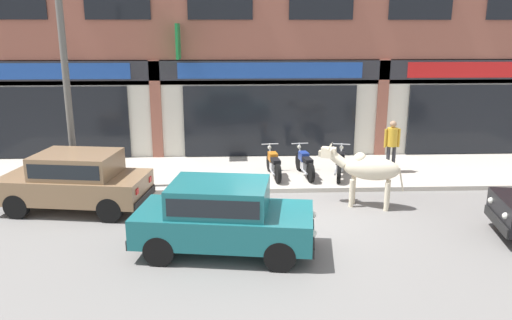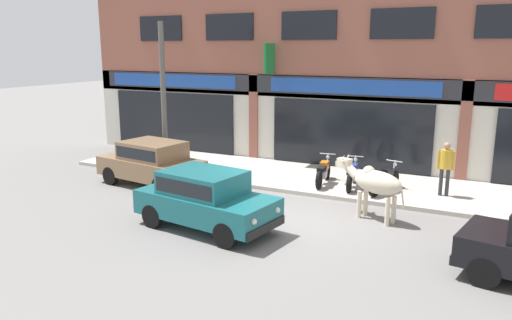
% 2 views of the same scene
% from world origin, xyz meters
% --- Properties ---
extents(ground_plane, '(90.00, 90.00, 0.00)m').
position_xyz_m(ground_plane, '(0.00, 0.00, 0.00)').
color(ground_plane, slate).
extents(sidewalk, '(19.00, 3.72, 0.13)m').
position_xyz_m(sidewalk, '(0.00, 4.06, 0.06)').
color(sidewalk, '#B7AFA3').
rests_on(sidewalk, ground).
extents(shop_building, '(23.00, 1.40, 8.62)m').
position_xyz_m(shop_building, '(-0.00, 6.17, 4.09)').
color(shop_building, '#8E5142').
rests_on(shop_building, ground).
extents(cow, '(2.04, 1.08, 1.61)m').
position_xyz_m(cow, '(2.09, 1.05, 1.01)').
color(cow, beige).
rests_on(cow, ground).
extents(car_0, '(3.77, 2.10, 1.46)m').
position_xyz_m(car_0, '(-5.13, 1.13, 0.81)').
color(car_0, black).
rests_on(car_0, ground).
extents(car_1, '(3.76, 2.09, 1.46)m').
position_xyz_m(car_1, '(-1.46, -1.47, 0.81)').
color(car_1, black).
rests_on(car_1, ground).
extents(motorcycle_0, '(0.52, 1.81, 0.88)m').
position_xyz_m(motorcycle_0, '(-0.07, 3.37, 0.51)').
color(motorcycle_0, black).
rests_on(motorcycle_0, sidewalk).
extents(motorcycle_1, '(0.52, 1.81, 0.88)m').
position_xyz_m(motorcycle_1, '(0.86, 3.41, 0.51)').
color(motorcycle_1, black).
rests_on(motorcycle_1, sidewalk).
extents(motorcycle_2, '(0.69, 1.78, 0.88)m').
position_xyz_m(motorcycle_2, '(1.90, 3.28, 0.51)').
color(motorcycle_2, black).
rests_on(motorcycle_2, sidewalk).
extents(pedestrian, '(0.50, 0.32, 1.60)m').
position_xyz_m(pedestrian, '(3.54, 3.70, 1.11)').
color(pedestrian, '#2D2D33').
rests_on(pedestrian, sidewalk).
extents(utility_pole, '(0.18, 0.18, 5.13)m').
position_xyz_m(utility_pole, '(-5.59, 2.50, 2.69)').
color(utility_pole, '#595651').
rests_on(utility_pole, sidewalk).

